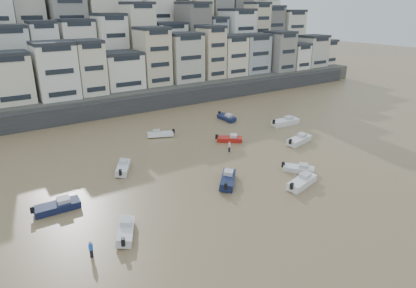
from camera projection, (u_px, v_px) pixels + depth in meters
harbor_wall at (131, 105)px, 81.90m from camera, size 140.00×3.00×3.50m
hillside at (91, 39)px, 111.42m from camera, size 141.04×66.00×50.00m
boat_a at (302, 181)px, 48.62m from camera, size 6.04×3.27×1.57m
boat_b at (299, 168)px, 52.72m from camera, size 4.03×4.60×1.27m
boat_c at (228, 178)px, 49.21m from camera, size 5.44×5.73×1.63m
boat_d at (299, 139)px, 63.76m from camera, size 6.31×3.22×1.64m
boat_e at (230, 138)px, 64.54m from camera, size 4.75×4.18×1.31m
boat_f at (123, 166)px, 53.00m from camera, size 4.16×5.56×1.47m
boat_g at (285, 121)px, 73.59m from camera, size 6.47×2.42×1.74m
boat_h at (160, 133)px, 67.03m from camera, size 5.30×3.43×1.38m
boat_i at (227, 117)px, 76.68m from camera, size 1.82×5.25×1.42m
boat_j at (125, 229)px, 38.08m from camera, size 3.93×5.53×1.45m
boat_k at (57, 205)px, 42.61m from camera, size 5.56×1.93×1.51m
person_blue at (91, 249)px, 34.75m from camera, size 0.44×0.44×1.74m
person_pink at (229, 147)px, 60.04m from camera, size 0.44×0.44×1.74m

